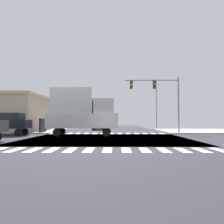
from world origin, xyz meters
name	(u,v)px	position (x,y,z in m)	size (l,w,h in m)	color
ground	(107,139)	(0.00, 0.00, -0.03)	(90.00, 90.00, 0.05)	#312D37
sidewalk_corner_ne	(202,131)	(13.00, 12.00, 0.07)	(12.00, 12.00, 0.14)	#B2ADA3
sidewalk_corner_nw	(19,131)	(-13.00, 12.00, 0.07)	(12.00, 12.00, 0.14)	#B6A99F
crosswalk_near	(98,150)	(-0.25, -7.30, 0.00)	(13.50, 2.00, 0.01)	silver
crosswalk_far	(107,133)	(-0.25, 7.30, 0.00)	(13.50, 2.00, 0.01)	silver
traffic_signal_mast	(158,92)	(5.94, 7.67, 5.08)	(6.64, 0.55, 6.88)	gray
street_lamp	(155,100)	(7.60, 18.67, 5.13)	(1.78, 0.32, 8.65)	gray
pickup_farside_2	(101,122)	(-2.00, 23.63, 1.29)	(2.00, 5.10, 2.35)	black
suv_crossing_1	(99,121)	(-2.00, 17.14, 1.39)	(1.96, 4.60, 2.34)	black
box_truck_outer_1	(81,111)	(-2.84, 3.50, 2.56)	(7.20, 2.40, 4.85)	black
suv_inner_4	(7,122)	(-10.54, 3.50, 1.39)	(4.60, 1.96, 2.34)	black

